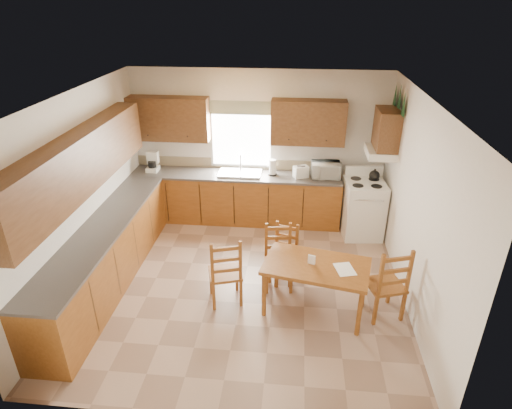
# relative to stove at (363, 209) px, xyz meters

# --- Properties ---
(floor) EXTENTS (4.50, 4.50, 0.00)m
(floor) POSITION_rel_stove_xyz_m (-1.86, -1.64, -0.48)
(floor) COLOR #A1806A
(floor) RESTS_ON ground
(ceiling) EXTENTS (4.50, 4.50, 0.00)m
(ceiling) POSITION_rel_stove_xyz_m (-1.86, -1.64, 2.22)
(ceiling) COLOR brown
(ceiling) RESTS_ON floor
(wall_left) EXTENTS (4.50, 4.50, 0.00)m
(wall_left) POSITION_rel_stove_xyz_m (-4.11, -1.64, 0.87)
(wall_left) COLOR silver
(wall_left) RESTS_ON floor
(wall_right) EXTENTS (4.50, 4.50, 0.00)m
(wall_right) POSITION_rel_stove_xyz_m (0.39, -1.64, 0.87)
(wall_right) COLOR silver
(wall_right) RESTS_ON floor
(wall_back) EXTENTS (4.50, 4.50, 0.00)m
(wall_back) POSITION_rel_stove_xyz_m (-1.86, 0.61, 0.87)
(wall_back) COLOR silver
(wall_back) RESTS_ON floor
(wall_front) EXTENTS (4.50, 4.50, 0.00)m
(wall_front) POSITION_rel_stove_xyz_m (-1.86, -3.89, 0.87)
(wall_front) COLOR silver
(wall_front) RESTS_ON floor
(lower_cab_back) EXTENTS (3.75, 0.60, 0.88)m
(lower_cab_back) POSITION_rel_stove_xyz_m (-2.24, 0.31, -0.04)
(lower_cab_back) COLOR brown
(lower_cab_back) RESTS_ON floor
(lower_cab_left) EXTENTS (0.60, 3.60, 0.88)m
(lower_cab_left) POSITION_rel_stove_xyz_m (-3.81, -1.79, -0.04)
(lower_cab_left) COLOR brown
(lower_cab_left) RESTS_ON floor
(counter_back) EXTENTS (3.75, 0.63, 0.04)m
(counter_back) POSITION_rel_stove_xyz_m (-2.24, 0.31, 0.42)
(counter_back) COLOR #4C4744
(counter_back) RESTS_ON lower_cab_back
(counter_left) EXTENTS (0.63, 3.60, 0.04)m
(counter_left) POSITION_rel_stove_xyz_m (-3.81, -1.79, 0.42)
(counter_left) COLOR #4C4744
(counter_left) RESTS_ON lower_cab_left
(backsplash) EXTENTS (3.75, 0.01, 0.18)m
(backsplash) POSITION_rel_stove_xyz_m (-2.24, 0.60, 0.53)
(backsplash) COLOR #8A7A5C
(backsplash) RESTS_ON counter_back
(upper_cab_back_left) EXTENTS (1.41, 0.33, 0.75)m
(upper_cab_back_left) POSITION_rel_stove_xyz_m (-3.41, 0.45, 1.37)
(upper_cab_back_left) COLOR brown
(upper_cab_back_left) RESTS_ON wall_back
(upper_cab_back_right) EXTENTS (1.25, 0.33, 0.75)m
(upper_cab_back_right) POSITION_rel_stove_xyz_m (-1.00, 0.45, 1.37)
(upper_cab_back_right) COLOR brown
(upper_cab_back_right) RESTS_ON wall_back
(upper_cab_left) EXTENTS (0.33, 3.60, 0.75)m
(upper_cab_left) POSITION_rel_stove_xyz_m (-3.95, -1.79, 1.37)
(upper_cab_left) COLOR brown
(upper_cab_left) RESTS_ON wall_left
(upper_cab_stove) EXTENTS (0.33, 0.62, 0.62)m
(upper_cab_stove) POSITION_rel_stove_xyz_m (0.22, 0.01, 1.42)
(upper_cab_stove) COLOR brown
(upper_cab_stove) RESTS_ON wall_right
(range_hood) EXTENTS (0.44, 0.62, 0.12)m
(range_hood) POSITION_rel_stove_xyz_m (0.17, 0.01, 1.04)
(range_hood) COLOR white
(range_hood) RESTS_ON wall_right
(window_frame) EXTENTS (1.13, 0.02, 1.18)m
(window_frame) POSITION_rel_stove_xyz_m (-2.16, 0.58, 1.07)
(window_frame) COLOR white
(window_frame) RESTS_ON wall_back
(window_pane) EXTENTS (1.05, 0.01, 1.10)m
(window_pane) POSITION_rel_stove_xyz_m (-2.16, 0.58, 1.07)
(window_pane) COLOR white
(window_pane) RESTS_ON wall_back
(window_valance) EXTENTS (1.19, 0.01, 0.24)m
(window_valance) POSITION_rel_stove_xyz_m (-2.16, 0.55, 1.57)
(window_valance) COLOR #435935
(window_valance) RESTS_ON wall_back
(sink_basin) EXTENTS (0.75, 0.45, 0.04)m
(sink_basin) POSITION_rel_stove_xyz_m (-2.16, 0.31, 0.46)
(sink_basin) COLOR silver
(sink_basin) RESTS_ON counter_back
(pine_decal_a) EXTENTS (0.22, 0.22, 0.36)m
(pine_decal_a) POSITION_rel_stove_xyz_m (0.35, -0.31, 1.90)
(pine_decal_a) COLOR #1B4425
(pine_decal_a) RESTS_ON wall_right
(pine_decal_b) EXTENTS (0.22, 0.22, 0.36)m
(pine_decal_b) POSITION_rel_stove_xyz_m (0.35, 0.01, 1.94)
(pine_decal_b) COLOR #1B4425
(pine_decal_b) RESTS_ON wall_right
(pine_decal_c) EXTENTS (0.22, 0.22, 0.36)m
(pine_decal_c) POSITION_rel_stove_xyz_m (0.35, 0.33, 1.90)
(pine_decal_c) COLOR #1B4425
(pine_decal_c) RESTS_ON wall_right
(stove) EXTENTS (0.71, 0.73, 0.97)m
(stove) POSITION_rel_stove_xyz_m (0.00, 0.00, 0.00)
(stove) COLOR white
(stove) RESTS_ON floor
(coffeemaker) EXTENTS (0.28, 0.31, 0.36)m
(coffeemaker) POSITION_rel_stove_xyz_m (-3.75, 0.31, 0.62)
(coffeemaker) COLOR white
(coffeemaker) RESTS_ON counter_back
(paper_towel) EXTENTS (0.15, 0.15, 0.28)m
(paper_towel) POSITION_rel_stove_xyz_m (-1.59, 0.35, 0.58)
(paper_towel) COLOR white
(paper_towel) RESTS_ON counter_back
(toaster) EXTENTS (0.29, 0.25, 0.20)m
(toaster) POSITION_rel_stove_xyz_m (-1.09, 0.28, 0.54)
(toaster) COLOR white
(toaster) RESTS_ON counter_back
(microwave) EXTENTS (0.48, 0.35, 0.27)m
(microwave) POSITION_rel_stove_xyz_m (-0.66, 0.31, 0.57)
(microwave) COLOR white
(microwave) RESTS_ON counter_back
(dining_table) EXTENTS (1.45, 1.01, 0.71)m
(dining_table) POSITION_rel_stove_xyz_m (-0.86, -2.10, -0.13)
(dining_table) COLOR brown
(dining_table) RESTS_ON floor
(chair_near_left) EXTENTS (0.53, 0.51, 1.01)m
(chair_near_left) POSITION_rel_stove_xyz_m (-2.06, -2.02, 0.02)
(chair_near_left) COLOR brown
(chair_near_left) RESTS_ON floor
(chair_near_right) EXTENTS (0.55, 0.53, 1.05)m
(chair_near_right) POSITION_rel_stove_xyz_m (0.03, -2.10, 0.04)
(chair_near_right) COLOR brown
(chair_near_right) RESTS_ON floor
(chair_far_left) EXTENTS (0.45, 0.43, 0.87)m
(chair_far_left) POSITION_rel_stove_xyz_m (-1.30, -1.47, -0.05)
(chair_far_left) COLOR brown
(chair_far_left) RESTS_ON floor
(chair_far_right) EXTENTS (0.44, 0.42, 0.94)m
(chair_far_right) POSITION_rel_stove_xyz_m (-1.36, -1.65, -0.01)
(chair_far_right) COLOR brown
(chair_far_right) RESTS_ON floor
(table_paper) EXTENTS (0.29, 0.34, 0.00)m
(table_paper) POSITION_rel_stove_xyz_m (-0.51, -2.17, 0.23)
(table_paper) COLOR white
(table_paper) RESTS_ON dining_table
(table_card) EXTENTS (0.10, 0.05, 0.13)m
(table_card) POSITION_rel_stove_xyz_m (-0.93, -2.09, 0.29)
(table_card) COLOR white
(table_card) RESTS_ON dining_table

